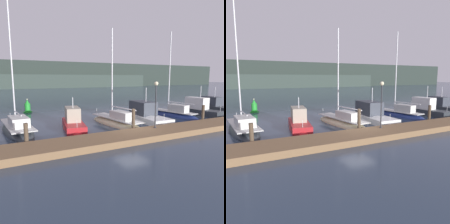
# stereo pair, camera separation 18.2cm
# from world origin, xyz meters

# --- Properties ---
(ground_plane) EXTENTS (400.00, 400.00, 0.00)m
(ground_plane) POSITION_xyz_m (0.00, 0.00, 0.00)
(ground_plane) COLOR #2D3D51
(dock) EXTENTS (40.38, 2.80, 0.45)m
(dock) POSITION_xyz_m (0.00, -1.82, 0.23)
(dock) COLOR brown
(dock) RESTS_ON ground
(mooring_pile_1) EXTENTS (0.28, 0.28, 1.59)m
(mooring_pile_1) POSITION_xyz_m (-8.24, -0.17, 0.80)
(mooring_pile_1) COLOR #4C3D2D
(mooring_pile_1) RESTS_ON ground
(mooring_pile_2) EXTENTS (0.28, 0.28, 1.97)m
(mooring_pile_2) POSITION_xyz_m (0.00, -0.17, 0.99)
(mooring_pile_2) COLOR #4C3D2D
(mooring_pile_2) RESTS_ON ground
(mooring_pile_3) EXTENTS (0.28, 0.28, 1.81)m
(mooring_pile_3) POSITION_xyz_m (8.24, -0.17, 0.90)
(mooring_pile_3) COLOR #4C3D2D
(mooring_pile_3) RESTS_ON ground
(sailboat_berth_3) EXTENTS (2.80, 7.87, 11.64)m
(sailboat_berth_3) POSITION_xyz_m (-8.43, 4.43, 0.14)
(sailboat_berth_3) COLOR #2D3338
(sailboat_berth_3) RESTS_ON ground
(motorboat_berth_4) EXTENTS (2.80, 5.88, 3.37)m
(motorboat_berth_4) POSITION_xyz_m (-3.84, 3.76, 0.29)
(motorboat_berth_4) COLOR red
(motorboat_berth_4) RESTS_ON ground
(sailboat_berth_5) EXTENTS (2.67, 7.98, 9.67)m
(sailboat_berth_5) POSITION_xyz_m (0.20, 3.07, 0.15)
(sailboat_berth_5) COLOR beige
(sailboat_berth_5) RESTS_ON ground
(motorboat_berth_6) EXTENTS (2.87, 7.12, 4.13)m
(motorboat_berth_6) POSITION_xyz_m (4.03, 3.60, 0.30)
(motorboat_berth_6) COLOR white
(motorboat_berth_6) RESTS_ON ground
(sailboat_berth_7) EXTENTS (2.78, 7.19, 10.28)m
(sailboat_berth_7) POSITION_xyz_m (8.37, 4.20, 0.17)
(sailboat_berth_7) COLOR navy
(sailboat_berth_7) RESTS_ON ground
(motorboat_berth_8) EXTENTS (2.48, 6.08, 4.06)m
(motorboat_berth_8) POSITION_xyz_m (12.11, 3.50, 0.38)
(motorboat_berth_8) COLOR #2D3338
(motorboat_berth_8) RESTS_ON ground
(motorboat_berth_9) EXTENTS (2.71, 6.51, 3.73)m
(motorboat_berth_9) POSITION_xyz_m (16.47, 4.83, 0.36)
(motorboat_berth_9) COLOR #2D3338
(motorboat_berth_9) RESTS_ON ground
(channel_buoy) EXTENTS (1.05, 1.05, 1.82)m
(channel_buoy) POSITION_xyz_m (-6.35, 15.03, 0.66)
(channel_buoy) COLOR green
(channel_buoy) RESTS_ON ground
(dock_lamppost) EXTENTS (0.32, 0.32, 3.73)m
(dock_lamppost) POSITION_xyz_m (1.47, -1.15, 2.97)
(dock_lamppost) COLOR #2D2D33
(dock_lamppost) RESTS_ON dock
(hillside_backdrop) EXTENTS (240.00, 23.00, 12.10)m
(hillside_backdrop) POSITION_xyz_m (-1.93, 94.45, 5.57)
(hillside_backdrop) COLOR #28332D
(hillside_backdrop) RESTS_ON ground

